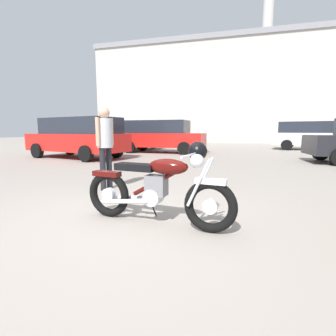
{
  "coord_description": "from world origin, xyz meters",
  "views": [
    {
      "loc": [
        1.57,
        -2.86,
        1.2
      ],
      "look_at": [
        0.13,
        1.07,
        0.57
      ],
      "focal_mm": 26.74,
      "sensor_mm": 36.0,
      "label": 1
    }
  ],
  "objects_px": {
    "bystander": "(105,140)",
    "pale_sedan_back": "(159,135)",
    "silver_sedan_mid": "(313,135)",
    "white_estate_far": "(78,137)",
    "vintage_motorcycle": "(160,187)",
    "blue_hatchback_right": "(129,136)"
  },
  "relations": [
    {
      "from": "vintage_motorcycle",
      "to": "silver_sedan_mid",
      "type": "bearing_deg",
      "value": 76.76
    },
    {
      "from": "vintage_motorcycle",
      "to": "bystander",
      "type": "bearing_deg",
      "value": 144.03
    },
    {
      "from": "bystander",
      "to": "silver_sedan_mid",
      "type": "xyz_separation_m",
      "value": [
        5.99,
        13.28,
        -0.08
      ]
    },
    {
      "from": "bystander",
      "to": "silver_sedan_mid",
      "type": "bearing_deg",
      "value": -103.99
    },
    {
      "from": "bystander",
      "to": "white_estate_far",
      "type": "distance_m",
      "value": 6.51
    },
    {
      "from": "white_estate_far",
      "to": "silver_sedan_mid",
      "type": "xyz_separation_m",
      "value": [
        10.54,
        8.62,
        0.0
      ]
    },
    {
      "from": "pale_sedan_back",
      "to": "blue_hatchback_right",
      "type": "distance_m",
      "value": 3.65
    },
    {
      "from": "vintage_motorcycle",
      "to": "silver_sedan_mid",
      "type": "height_order",
      "value": "silver_sedan_mid"
    },
    {
      "from": "pale_sedan_back",
      "to": "silver_sedan_mid",
      "type": "relative_size",
      "value": 0.97
    },
    {
      "from": "bystander",
      "to": "pale_sedan_back",
      "type": "relative_size",
      "value": 0.35
    },
    {
      "from": "bystander",
      "to": "blue_hatchback_right",
      "type": "height_order",
      "value": "blue_hatchback_right"
    },
    {
      "from": "bystander",
      "to": "vintage_motorcycle",
      "type": "bearing_deg",
      "value": 151.46
    },
    {
      "from": "white_estate_far",
      "to": "blue_hatchback_right",
      "type": "height_order",
      "value": "white_estate_far"
    },
    {
      "from": "blue_hatchback_right",
      "to": "silver_sedan_mid",
      "type": "bearing_deg",
      "value": -165.14
    },
    {
      "from": "silver_sedan_mid",
      "to": "white_estate_far",
      "type": "bearing_deg",
      "value": -131.27
    },
    {
      "from": "vintage_motorcycle",
      "to": "bystander",
      "type": "relative_size",
      "value": 1.25
    },
    {
      "from": "vintage_motorcycle",
      "to": "blue_hatchback_right",
      "type": "distance_m",
      "value": 13.89
    },
    {
      "from": "blue_hatchback_right",
      "to": "white_estate_far",
      "type": "bearing_deg",
      "value": 98.27
    },
    {
      "from": "bystander",
      "to": "pale_sedan_back",
      "type": "bearing_deg",
      "value": -64.75
    },
    {
      "from": "vintage_motorcycle",
      "to": "blue_hatchback_right",
      "type": "height_order",
      "value": "blue_hatchback_right"
    },
    {
      "from": "bystander",
      "to": "pale_sedan_back",
      "type": "xyz_separation_m",
      "value": [
        -2.27,
        8.5,
        -0.08
      ]
    },
    {
      "from": "silver_sedan_mid",
      "to": "bystander",
      "type": "bearing_deg",
      "value": -104.83
    }
  ]
}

